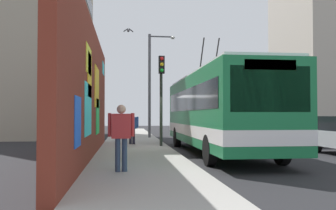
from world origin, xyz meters
name	(u,v)px	position (x,y,z in m)	size (l,w,h in m)	color
ground_plane	(170,150)	(0.00, 0.00, 0.00)	(80.00, 80.00, 0.00)	#232326
sidewalk_slab	(135,149)	(0.00, 1.60, 0.07)	(48.00, 3.20, 0.15)	#9E9B93
graffiti_wall	(90,93)	(-3.64, 3.35, 2.40)	(14.74, 0.32, 4.81)	maroon
building_far_left	(31,38)	(11.82, 9.20, 7.52)	(10.49, 8.44, 15.03)	#9E937F
city_bus	(218,110)	(-1.86, -1.80, 1.86)	(11.42, 2.69, 5.13)	#19723F
parked_car_white	(293,130)	(2.09, -7.00, 0.83)	(4.10, 1.80, 1.58)	white
parked_car_champagne	(252,126)	(8.56, -7.00, 0.83)	(4.77, 1.74, 1.58)	#C6B793
pedestrian_midblock	(132,126)	(1.87, 1.71, 1.08)	(0.22, 0.65, 1.59)	#1E1E2D
pedestrian_near_wall	(121,132)	(-7.33, 2.19, 1.18)	(0.23, 0.69, 1.74)	#2D3F59
traffic_light	(161,85)	(0.53, 0.35, 3.06)	(0.49, 0.28, 4.33)	#2D382D
street_lamp	(152,78)	(7.39, 0.26, 4.09)	(0.44, 1.80, 6.89)	#4C4C51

